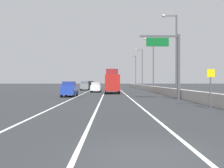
# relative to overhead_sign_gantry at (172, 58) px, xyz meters

# --- Properties ---
(ground_plane) EXTENTS (320.00, 320.00, 0.00)m
(ground_plane) POSITION_rel_overhead_sign_gantry_xyz_m (-6.22, 41.04, -4.73)
(ground_plane) COLOR #26282B
(lane_stripe_left) EXTENTS (0.16, 130.00, 0.00)m
(lane_stripe_left) POSITION_rel_overhead_sign_gantry_xyz_m (-11.72, 32.04, -4.73)
(lane_stripe_left) COLOR silver
(lane_stripe_left) RESTS_ON ground_plane
(lane_stripe_center) EXTENTS (0.16, 130.00, 0.00)m
(lane_stripe_center) POSITION_rel_overhead_sign_gantry_xyz_m (-8.22, 32.04, -4.73)
(lane_stripe_center) COLOR silver
(lane_stripe_center) RESTS_ON ground_plane
(lane_stripe_right) EXTENTS (0.16, 130.00, 0.00)m
(lane_stripe_right) POSITION_rel_overhead_sign_gantry_xyz_m (-4.72, 32.04, -4.73)
(lane_stripe_right) COLOR silver
(lane_stripe_right) RESTS_ON ground_plane
(jersey_barrier_right) EXTENTS (0.60, 120.00, 1.10)m
(jersey_barrier_right) POSITION_rel_overhead_sign_gantry_xyz_m (1.34, 17.04, -4.18)
(jersey_barrier_right) COLOR #B2ADA3
(jersey_barrier_right) RESTS_ON ground_plane
(overhead_sign_gantry) EXTENTS (4.68, 0.36, 7.50)m
(overhead_sign_gantry) POSITION_rel_overhead_sign_gantry_xyz_m (0.00, 0.00, 0.00)
(overhead_sign_gantry) COLOR #47474C
(overhead_sign_gantry) RESTS_ON ground_plane
(speed_advisory_sign) EXTENTS (0.60, 0.11, 3.00)m
(speed_advisory_sign) POSITION_rel_overhead_sign_gantry_xyz_m (0.44, -10.43, -2.96)
(speed_advisory_sign) COLOR #4C4C51
(speed_advisory_sign) RESTS_ON ground_plane
(lamp_post_right_second) EXTENTS (2.14, 0.44, 11.32)m
(lamp_post_right_second) POSITION_rel_overhead_sign_gantry_xyz_m (1.75, 5.85, 1.70)
(lamp_post_right_second) COLOR #4C4C51
(lamp_post_right_second) RESTS_ON ground_plane
(lamp_post_right_third) EXTENTS (2.14, 0.44, 11.32)m
(lamp_post_right_third) POSITION_rel_overhead_sign_gantry_xyz_m (1.83, 25.44, 1.70)
(lamp_post_right_third) COLOR #4C4C51
(lamp_post_right_third) RESTS_ON ground_plane
(lamp_post_right_fourth) EXTENTS (2.14, 0.44, 11.32)m
(lamp_post_right_fourth) POSITION_rel_overhead_sign_gantry_xyz_m (1.92, 45.02, 1.70)
(lamp_post_right_fourth) COLOR #4C4C51
(lamp_post_right_fourth) RESTS_ON ground_plane
(lamp_post_right_fifth) EXTENTS (2.14, 0.44, 11.32)m
(lamp_post_right_fifth) POSITION_rel_overhead_sign_gantry_xyz_m (1.97, 64.60, 1.70)
(lamp_post_right_fifth) COLOR #4C4C51
(lamp_post_right_fifth) RESTS_ON ground_plane
(car_black_0) EXTENTS (1.89, 4.13, 2.11)m
(car_black_0) POSITION_rel_overhead_sign_gantry_xyz_m (-12.51, 43.46, -3.68)
(car_black_0) COLOR black
(car_black_0) RESTS_ON ground_plane
(car_green_1) EXTENTS (1.95, 4.51, 1.93)m
(car_green_1) POSITION_rel_overhead_sign_gantry_xyz_m (-6.97, 68.64, -3.77)
(car_green_1) COLOR #196033
(car_green_1) RESTS_ON ground_plane
(car_gray_2) EXTENTS (2.04, 4.34, 2.08)m
(car_gray_2) POSITION_rel_overhead_sign_gantry_xyz_m (-13.00, 30.37, -3.69)
(car_gray_2) COLOR slate
(car_gray_2) RESTS_ON ground_plane
(car_blue_3) EXTENTS (1.80, 4.30, 2.05)m
(car_blue_3) POSITION_rel_overhead_sign_gantry_xyz_m (-12.65, 4.92, -3.71)
(car_blue_3) COLOR #1E389E
(car_blue_3) RESTS_ON ground_plane
(car_white_4) EXTENTS (1.93, 4.49, 1.93)m
(car_white_4) POSITION_rel_overhead_sign_gantry_xyz_m (-9.84, 19.50, -3.76)
(car_white_4) COLOR white
(car_white_4) RESTS_ON ground_plane
(box_truck) EXTENTS (2.51, 7.66, 4.27)m
(box_truck) POSITION_rel_overhead_sign_gantry_xyz_m (-6.83, 14.98, -2.78)
(box_truck) COLOR #A51E19
(box_truck) RESTS_ON ground_plane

